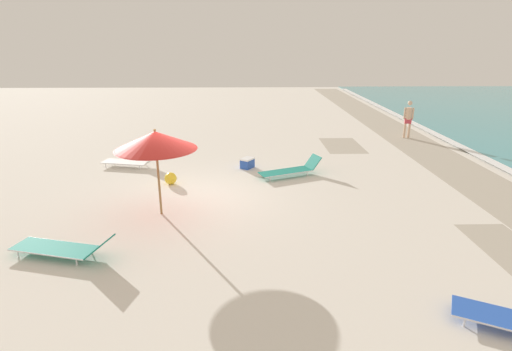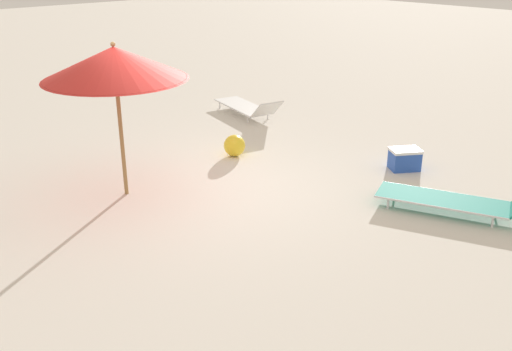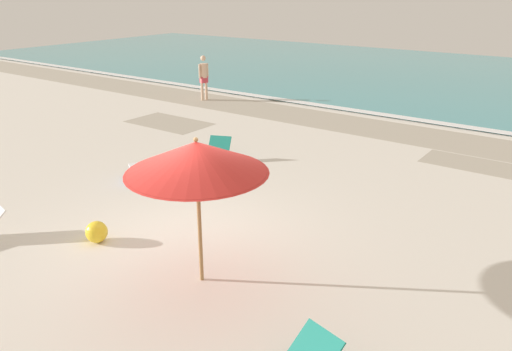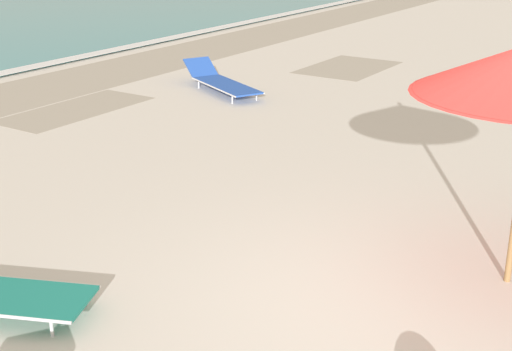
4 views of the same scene
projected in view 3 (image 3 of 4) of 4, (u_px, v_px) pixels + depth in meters
The scene contains 7 objects.
ground_plane at pixel (187, 250), 8.87m from camera, with size 60.00×60.00×0.16m.
ocean_water at pixel (475, 80), 24.32m from camera, with size 60.00×19.23×0.07m.
beach_umbrella at pixel (197, 158), 7.12m from camera, with size 2.10×2.10×2.33m.
sun_lounger_under_umbrella at pixel (210, 162), 12.38m from camera, with size 1.41×2.25×0.61m.
beachgoer_wading_adult at pixel (204, 75), 19.78m from camera, with size 0.27×0.44×1.76m.
beach_ball at pixel (97, 232), 8.92m from camera, with size 0.39×0.39×0.39m.
cooler_box at pixel (138, 173), 11.74m from camera, with size 0.61×0.57×0.37m.
Camera 3 is at (5.56, -5.61, 4.32)m, focal length 35.00 mm.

